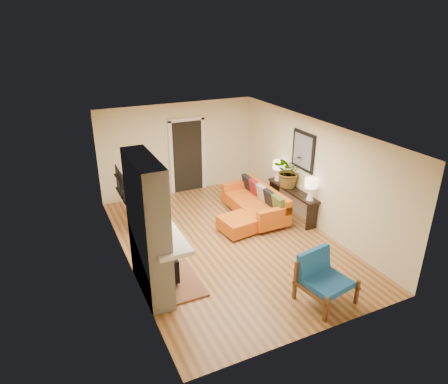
% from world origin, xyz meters
% --- Properties ---
extents(room_shell, '(6.50, 6.50, 6.50)m').
position_xyz_m(room_shell, '(0.60, 2.63, 1.24)').
color(room_shell, '#B77B46').
rests_on(room_shell, ground).
extents(fireplace, '(1.09, 1.68, 2.60)m').
position_xyz_m(fireplace, '(-2.00, -1.00, 1.24)').
color(fireplace, white).
rests_on(fireplace, ground).
extents(sofa, '(0.91, 2.09, 0.82)m').
position_xyz_m(sofa, '(1.27, 0.89, 0.36)').
color(sofa, silver).
rests_on(sofa, ground).
extents(ottoman, '(0.86, 0.86, 0.39)m').
position_xyz_m(ottoman, '(0.39, 0.27, 0.22)').
color(ottoman, silver).
rests_on(ottoman, ground).
extents(blue_chair, '(0.98, 0.96, 0.89)m').
position_xyz_m(blue_chair, '(0.64, -2.53, 0.48)').
color(blue_chair, brown).
rests_on(blue_chair, ground).
extents(dining_table, '(1.21, 1.89, 1.00)m').
position_xyz_m(dining_table, '(-1.28, 1.60, 0.65)').
color(dining_table, brown).
rests_on(dining_table, ground).
extents(console_table, '(0.34, 1.85, 0.72)m').
position_xyz_m(console_table, '(2.07, 0.51, 0.58)').
color(console_table, black).
rests_on(console_table, ground).
extents(lamp_near, '(0.30, 0.30, 0.54)m').
position_xyz_m(lamp_near, '(2.07, -0.20, 1.06)').
color(lamp_near, white).
rests_on(lamp_near, console_table).
extents(lamp_far, '(0.30, 0.30, 0.54)m').
position_xyz_m(lamp_far, '(2.07, 1.22, 1.06)').
color(lamp_far, white).
rests_on(lamp_far, console_table).
extents(houseplant, '(0.97, 0.90, 0.89)m').
position_xyz_m(houseplant, '(2.06, 0.72, 1.17)').
color(houseplant, '#1E5919').
rests_on(houseplant, console_table).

